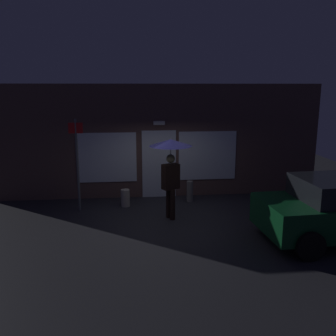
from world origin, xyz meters
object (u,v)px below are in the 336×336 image
object	(u,v)px
street_sign_post	(77,160)
person_with_umbrella	(171,157)
sidewalk_bollard_2	(190,191)
sidewalk_bollard	(125,198)

from	to	relation	value
street_sign_post	person_with_umbrella	bearing A→B (deg)	-20.42
person_with_umbrella	sidewalk_bollard_2	xyz separation A→B (m)	(0.78, 1.47, -1.40)
street_sign_post	sidewalk_bollard_2	bearing A→B (deg)	8.52
person_with_umbrella	sidewalk_bollard	distance (m)	2.29
sidewalk_bollard	sidewalk_bollard_2	bearing A→B (deg)	6.99
street_sign_post	sidewalk_bollard	bearing A→B (deg)	10.80
person_with_umbrella	sidewalk_bollard_2	world-z (taller)	person_with_umbrella
person_with_umbrella	sidewalk_bollard	xyz separation A→B (m)	(-1.25, 1.22, -1.48)
person_with_umbrella	sidewalk_bollard_2	size ratio (longest dim) A/B	3.33
street_sign_post	sidewalk_bollard	distance (m)	1.85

